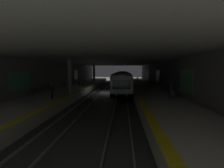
# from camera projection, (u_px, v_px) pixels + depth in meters

# --- Properties ---
(ground_plane) EXTENTS (120.00, 120.00, 0.00)m
(ground_plane) POSITION_uv_depth(u_px,v_px,m) (110.00, 93.00, 27.98)
(ground_plane) COLOR #383A38
(track_left) EXTENTS (60.00, 1.53, 0.16)m
(track_left) POSITION_uv_depth(u_px,v_px,m) (122.00, 93.00, 27.81)
(track_left) COLOR gray
(track_left) RESTS_ON ground
(track_right) EXTENTS (60.00, 1.53, 0.16)m
(track_right) POSITION_uv_depth(u_px,v_px,m) (98.00, 92.00, 28.13)
(track_right) COLOR gray
(track_right) RESTS_ON ground
(platform_left) EXTENTS (60.00, 5.30, 1.06)m
(platform_left) POSITION_uv_depth(u_px,v_px,m) (146.00, 90.00, 27.46)
(platform_left) COLOR beige
(platform_left) RESTS_ON ground
(platform_right) EXTENTS (60.00, 5.30, 1.06)m
(platform_right) POSITION_uv_depth(u_px,v_px,m) (74.00, 90.00, 28.40)
(platform_right) COLOR beige
(platform_right) RESTS_ON ground
(wall_left) EXTENTS (60.00, 0.56, 5.60)m
(wall_left) POSITION_uv_depth(u_px,v_px,m) (164.00, 78.00, 27.06)
(wall_left) COLOR slate
(wall_left) RESTS_ON ground
(wall_right) EXTENTS (60.00, 0.56, 5.60)m
(wall_right) POSITION_uv_depth(u_px,v_px,m) (58.00, 77.00, 28.39)
(wall_right) COLOR slate
(wall_right) RESTS_ON ground
(ceiling_slab) EXTENTS (60.00, 19.40, 0.40)m
(ceiling_slab) POSITION_uv_depth(u_px,v_px,m) (110.00, 61.00, 27.44)
(ceiling_slab) COLOR beige
(ceiling_slab) RESTS_ON wall_left
(pillar_near) EXTENTS (0.56, 0.56, 4.55)m
(pillar_near) POSITION_uv_depth(u_px,v_px,m) (70.00, 77.00, 19.68)
(pillar_near) COLOR gray
(pillar_near) RESTS_ON platform_right
(pillar_far) EXTENTS (0.56, 0.56, 4.55)m
(pillar_far) POSITION_uv_depth(u_px,v_px,m) (94.00, 73.00, 35.85)
(pillar_far) COLOR gray
(pillar_far) RESTS_ON platform_right
(metro_train) EXTENTS (39.70, 2.83, 3.49)m
(metro_train) POSITION_uv_depth(u_px,v_px,m) (122.00, 78.00, 38.43)
(metro_train) COLOR #B7BCC6
(metro_train) RESTS_ON track_left
(bench_left_near) EXTENTS (1.70, 0.47, 0.86)m
(bench_left_near) POSITION_uv_depth(u_px,v_px,m) (163.00, 87.00, 23.70)
(bench_left_near) COLOR #262628
(bench_left_near) RESTS_ON platform_left
(bench_left_mid) EXTENTS (1.70, 0.47, 0.86)m
(bench_left_mid) POSITION_uv_depth(u_px,v_px,m) (151.00, 82.00, 33.82)
(bench_left_mid) COLOR #262628
(bench_left_mid) RESTS_ON platform_left
(bench_left_far) EXTENTS (1.70, 0.47, 0.86)m
(bench_left_far) POSITION_uv_depth(u_px,v_px,m) (149.00, 81.00, 36.30)
(bench_left_far) COLOR #262628
(bench_left_far) RESTS_ON platform_left
(bench_right_near) EXTENTS (1.70, 0.47, 0.86)m
(bench_right_near) POSITION_uv_depth(u_px,v_px,m) (36.00, 91.00, 19.45)
(bench_right_near) COLOR #262628
(bench_right_near) RESTS_ON platform_right
(bench_right_mid) EXTENTS (1.70, 0.47, 0.86)m
(bench_right_mid) POSITION_uv_depth(u_px,v_px,m) (51.00, 87.00, 23.62)
(bench_right_mid) COLOR #262628
(bench_right_mid) RESTS_ON platform_right
(bench_right_far) EXTENTS (1.70, 0.47, 0.86)m
(bench_right_far) POSITION_uv_depth(u_px,v_px,m) (65.00, 84.00, 29.35)
(bench_right_far) COLOR #262628
(bench_right_far) RESTS_ON platform_right
(person_waiting_near) EXTENTS (0.60, 0.22, 1.61)m
(person_waiting_near) POSITION_uv_depth(u_px,v_px,m) (170.00, 89.00, 18.11)
(person_waiting_near) COLOR #383838
(person_waiting_near) RESTS_ON platform_left
(person_walking_mid) EXTENTS (0.60, 0.23, 1.67)m
(person_walking_mid) POSITION_uv_depth(u_px,v_px,m) (52.00, 91.00, 16.66)
(person_walking_mid) COLOR #272727
(person_walking_mid) RESTS_ON platform_right
(person_standing_far) EXTENTS (0.60, 0.22, 1.59)m
(person_standing_far) POSITION_uv_depth(u_px,v_px,m) (138.00, 79.00, 38.79)
(person_standing_far) COLOR black
(person_standing_far) RESTS_ON platform_left
(suitcase_rolling) EXTENTS (0.41, 0.20, 0.96)m
(suitcase_rolling) POSITION_uv_depth(u_px,v_px,m) (80.00, 84.00, 31.16)
(suitcase_rolling) COLOR maroon
(suitcase_rolling) RESTS_ON platform_right
(backpack_on_floor) EXTENTS (0.30, 0.20, 0.40)m
(backpack_on_floor) POSITION_uv_depth(u_px,v_px,m) (83.00, 85.00, 30.84)
(backpack_on_floor) COLOR maroon
(backpack_on_floor) RESTS_ON platform_right
(trash_bin) EXTENTS (0.44, 0.44, 0.85)m
(trash_bin) POSITION_uv_depth(u_px,v_px,m) (172.00, 95.00, 16.94)
(trash_bin) COLOR #595B5E
(trash_bin) RESTS_ON platform_left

